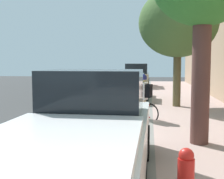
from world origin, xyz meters
TOP-DOWN VIEW (x-y plane):
  - ground at (0.00, 0.00)m, footprint 62.46×62.46m
  - sidewalk at (4.07, 0.00)m, footprint 3.43×39.04m
  - curb_edge at (2.28, 0.00)m, footprint 0.16×39.04m
  - lane_stripe_centre at (-2.68, 0.48)m, footprint 0.14×40.00m
  - lane_stripe_bike_edge at (0.81, 0.00)m, footprint 0.12×39.04m
  - parked_pickup_white_second at (1.20, -6.55)m, footprint 2.08×5.33m
  - parked_sedan_green_mid at (1.11, 4.47)m, footprint 1.98×4.47m
  - parked_suv_tan_far at (1.20, 12.76)m, footprint 1.98×4.71m
  - bicycle_at_curb at (1.81, -0.67)m, footprint 1.50×0.94m
  - cyclist_with_backpack at (2.04, -1.13)m, footprint 0.49×0.59m
  - street_tree_mid_block at (3.43, 2.22)m, footprint 3.43×3.43m
  - fire_hydrant at (2.71, -7.18)m, footprint 0.22×0.22m

SIDE VIEW (x-z plane):
  - ground at x=0.00m, z-range 0.00..0.00m
  - lane_stripe_centre at x=-2.68m, z-range 0.00..0.01m
  - lane_stripe_bike_edge at x=0.81m, z-range 0.00..0.01m
  - sidewalk at x=4.07m, z-range 0.00..0.14m
  - curb_edge at x=2.28m, z-range 0.00..0.14m
  - bicycle_at_curb at x=1.81m, z-range -0.01..0.74m
  - fire_hydrant at x=2.71m, z-range 0.15..0.99m
  - parked_sedan_green_mid at x=1.11m, z-range -0.01..1.51m
  - parked_pickup_white_second at x=1.20m, z-range -0.07..1.88m
  - parked_suv_tan_far at x=1.20m, z-range 0.03..2.02m
  - cyclist_with_backpack at x=2.04m, z-range 0.18..1.89m
  - street_tree_mid_block at x=3.43m, z-range 1.20..6.37m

